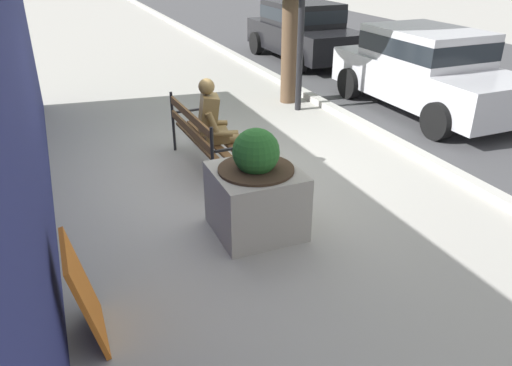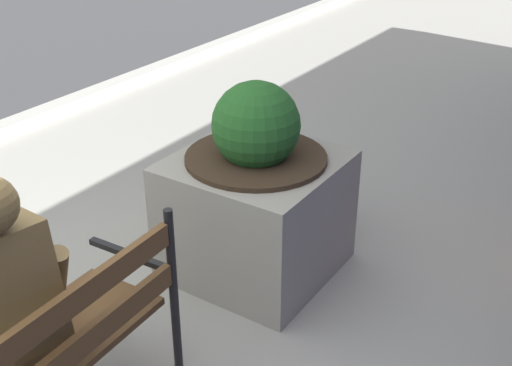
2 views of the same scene
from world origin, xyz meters
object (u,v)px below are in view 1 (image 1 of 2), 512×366
(park_bench, at_px, (201,134))
(parked_car_silver, at_px, (426,68))
(leaning_signboard, at_px, (84,292))
(concrete_planter, at_px, (256,192))
(parked_car_black, at_px, (303,29))
(bronze_statue_seated, at_px, (219,128))

(park_bench, bearing_deg, parked_car_silver, 102.29)
(park_bench, xyz_separation_m, parked_car_silver, (-1.05, 4.82, 0.30))
(park_bench, xyz_separation_m, leaning_signboard, (2.92, -1.88, -0.09))
(park_bench, height_order, leaning_signboard, park_bench)
(park_bench, relative_size, concrete_planter, 1.48)
(parked_car_black, height_order, leaning_signboard, parked_car_black)
(parked_car_black, relative_size, leaning_signboard, 4.57)
(park_bench, bearing_deg, bronze_statue_seated, 46.32)
(park_bench, height_order, bronze_statue_seated, bronze_statue_seated)
(parked_car_black, bearing_deg, leaning_signboard, -36.52)
(bronze_statue_seated, distance_m, leaning_signboard, 3.44)
(concrete_planter, bearing_deg, leaning_signboard, -61.78)
(concrete_planter, relative_size, parked_car_silver, 0.30)
(concrete_planter, distance_m, leaning_signboard, 2.20)
(concrete_planter, height_order, leaning_signboard, concrete_planter)
(concrete_planter, bearing_deg, parked_car_black, 149.26)
(park_bench, xyz_separation_m, parked_car_black, (-6.14, 4.82, 0.30))
(parked_car_black, bearing_deg, concrete_planter, -30.74)
(concrete_planter, bearing_deg, park_bench, -178.28)
(concrete_planter, relative_size, parked_car_black, 0.30)
(bronze_statue_seated, xyz_separation_m, concrete_planter, (1.68, -0.15, -0.18))
(bronze_statue_seated, bearing_deg, concrete_planter, -5.15)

